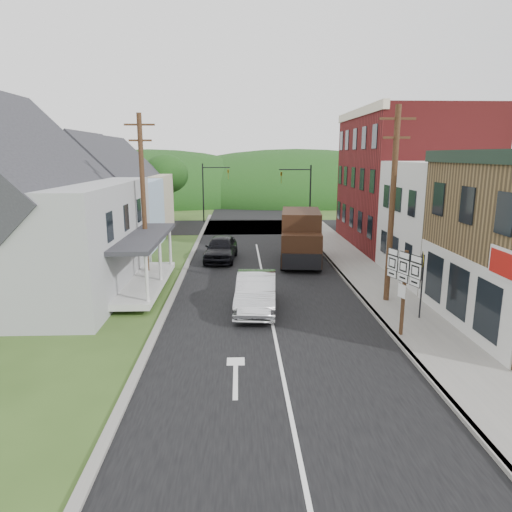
{
  "coord_description": "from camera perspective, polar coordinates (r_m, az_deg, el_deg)",
  "views": [
    {
      "loc": [
        -1.36,
        -16.9,
        6.86
      ],
      "look_at": [
        -0.56,
        4.05,
        2.2
      ],
      "focal_mm": 32.0,
      "sensor_mm": 36.0,
      "label": 1
    }
  ],
  "objects": [
    {
      "name": "delivery_van",
      "position": [
        29.42,
        5.62,
        2.35
      ],
      "size": [
        3.06,
        6.21,
        3.34
      ],
      "rotation": [
        0.0,
        0.0,
        -0.11
      ],
      "color": "black",
      "rests_on": "ground"
    },
    {
      "name": "house_cream",
      "position": [
        44.2,
        -15.6,
        7.97
      ],
      "size": [
        7.14,
        8.16,
        7.28
      ],
      "color": "#B5A68C",
      "rests_on": "ground"
    },
    {
      "name": "tree_left_d",
      "position": [
        49.53,
        -11.23,
        10.02
      ],
      "size": [
        4.8,
        4.8,
        6.94
      ],
      "color": "#382616",
      "rests_on": "ground"
    },
    {
      "name": "utility_pole_left",
      "position": [
        25.52,
        -13.91,
        7.22
      ],
      "size": [
        1.6,
        0.26,
        9.0
      ],
      "color": "#472D19",
      "rests_on": "ground"
    },
    {
      "name": "sidewalk_right",
      "position": [
        26.81,
        13.61,
        -2.49
      ],
      "size": [
        2.8,
        55.0,
        0.15
      ],
      "primitive_type": "cube",
      "color": "slate",
      "rests_on": "ground"
    },
    {
      "name": "storefront_red",
      "position": [
        36.23,
        18.5,
        8.96
      ],
      "size": [
        8.0,
        12.0,
        10.0
      ],
      "primitive_type": "cube",
      "color": "maroon",
      "rests_on": "ground"
    },
    {
      "name": "traffic_signal_right",
      "position": [
        40.91,
        5.83,
        8.12
      ],
      "size": [
        2.87,
        0.2,
        6.0
      ],
      "color": "black",
      "rests_on": "ground"
    },
    {
      "name": "road",
      "position": [
        27.79,
        0.68,
        -1.76
      ],
      "size": [
        9.0,
        90.0,
        0.02
      ],
      "primitive_type": "cube",
      "color": "black",
      "rests_on": "ground"
    },
    {
      "name": "tree_left_c",
      "position": [
        40.91,
        -28.18,
        9.79
      ],
      "size": [
        5.8,
        5.8,
        8.41
      ],
      "color": "#382616",
      "rests_on": "ground"
    },
    {
      "name": "ground",
      "position": [
        18.29,
        2.26,
        -9.51
      ],
      "size": [
        120.0,
        120.0,
        0.0
      ],
      "primitive_type": "plane",
      "color": "#2D4719",
      "rests_on": "ground"
    },
    {
      "name": "curb_left",
      "position": [
        26.02,
        -9.39,
        -2.79
      ],
      "size": [
        0.3,
        55.0,
        0.12
      ],
      "primitive_type": "cube",
      "color": "slate",
      "rests_on": "ground"
    },
    {
      "name": "forested_ridge",
      "position": [
        72.24,
        -1.11,
        7.09
      ],
      "size": [
        90.0,
        30.0,
        16.0
      ],
      "primitive_type": "ellipsoid",
      "color": "#14330F",
      "rests_on": "ground"
    },
    {
      "name": "warning_sign",
      "position": [
        20.04,
        20.03,
        -2.28
      ],
      "size": [
        0.22,
        0.78,
        2.89
      ],
      "rotation": [
        0.0,
        0.0,
        -0.25
      ],
      "color": "black",
      "rests_on": "sidewalk_right"
    },
    {
      "name": "house_gray",
      "position": [
        25.39,
        -27.08,
        5.23
      ],
      "size": [
        10.2,
        12.24,
        8.35
      ],
      "color": "#9C9EA1",
      "rests_on": "ground"
    },
    {
      "name": "traffic_signal_left",
      "position": [
        47.59,
        -5.8,
        8.74
      ],
      "size": [
        2.87,
        0.2,
        6.0
      ],
      "color": "black",
      "rests_on": "ground"
    },
    {
      "name": "cross_road",
      "position": [
        44.45,
        -0.41,
        3.66
      ],
      "size": [
        60.0,
        9.0,
        0.02
      ],
      "primitive_type": "cube",
      "color": "black",
      "rests_on": "ground"
    },
    {
      "name": "route_sign_cluster",
      "position": [
        17.84,
        17.95,
        -2.97
      ],
      "size": [
        0.65,
        1.8,
        3.29
      ],
      "rotation": [
        0.0,
        0.0,
        0.32
      ],
      "color": "#472D19",
      "rests_on": "sidewalk_right"
    },
    {
      "name": "utility_pole_right",
      "position": [
        21.67,
        16.66,
        6.17
      ],
      "size": [
        1.6,
        0.26,
        9.0
      ],
      "color": "#472D19",
      "rests_on": "ground"
    },
    {
      "name": "silver_sedan",
      "position": [
        20.56,
        0.02,
        -4.55
      ],
      "size": [
        2.1,
        5.09,
        1.64
      ],
      "primitive_type": "imported",
      "rotation": [
        0.0,
        0.0,
        -0.07
      ],
      "color": "silver",
      "rests_on": "ground"
    },
    {
      "name": "house_blue",
      "position": [
        35.39,
        -18.12,
        6.78
      ],
      "size": [
        7.14,
        8.16,
        7.28
      ],
      "color": "#99B2D1",
      "rests_on": "ground"
    },
    {
      "name": "curb_right",
      "position": [
        26.48,
        10.79,
        -2.54
      ],
      "size": [
        0.2,
        55.0,
        0.15
      ],
      "primitive_type": "cube",
      "color": "slate",
      "rests_on": "ground"
    },
    {
      "name": "dark_sedan",
      "position": [
        30.23,
        -4.4,
        0.95
      ],
      "size": [
        2.34,
        4.91,
        1.62
      ],
      "primitive_type": "imported",
      "rotation": [
        0.0,
        0.0,
        -0.09
      ],
      "color": "black",
      "rests_on": "ground"
    },
    {
      "name": "storefront_white",
      "position": [
        27.72,
        25.06,
        3.87
      ],
      "size": [
        8.0,
        7.0,
        6.5
      ],
      "primitive_type": "cube",
      "color": "silver",
      "rests_on": "ground"
    }
  ]
}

